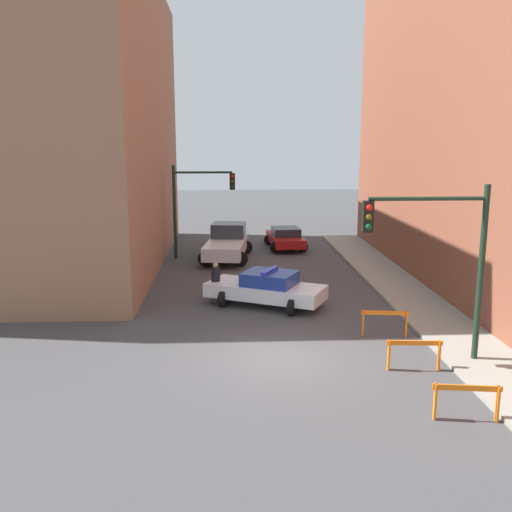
# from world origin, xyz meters

# --- Properties ---
(ground_plane) EXTENTS (120.00, 120.00, 0.00)m
(ground_plane) POSITION_xyz_m (0.00, 0.00, 0.00)
(ground_plane) COLOR #424244
(sidewalk_right) EXTENTS (2.40, 44.00, 0.12)m
(sidewalk_right) POSITION_xyz_m (6.20, 0.00, 0.06)
(sidewalk_right) COLOR gray
(sidewalk_right) RESTS_ON ground_plane
(building_corner_left) EXTENTS (14.00, 20.00, 14.66)m
(building_corner_left) POSITION_xyz_m (-12.00, 14.00, 7.33)
(building_corner_left) COLOR #93664C
(building_corner_left) RESTS_ON ground_plane
(traffic_light_near) EXTENTS (3.64, 0.35, 5.20)m
(traffic_light_near) POSITION_xyz_m (4.73, -0.50, 3.53)
(traffic_light_near) COLOR black
(traffic_light_near) RESTS_ON sidewalk_right
(traffic_light_far) EXTENTS (3.44, 0.35, 5.20)m
(traffic_light_far) POSITION_xyz_m (-3.30, 15.23, 3.40)
(traffic_light_far) COLOR black
(traffic_light_far) RESTS_ON ground_plane
(police_car) EXTENTS (5.03, 3.74, 1.52)m
(police_car) POSITION_xyz_m (0.06, 5.73, 0.72)
(police_car) COLOR white
(police_car) RESTS_ON ground_plane
(white_truck) EXTENTS (3.04, 5.60, 1.90)m
(white_truck) POSITION_xyz_m (-1.52, 15.01, 0.91)
(white_truck) COLOR silver
(white_truck) RESTS_ON ground_plane
(parked_car_near) EXTENTS (2.47, 4.41, 1.31)m
(parked_car_near) POSITION_xyz_m (2.05, 17.96, 0.67)
(parked_car_near) COLOR maroon
(parked_car_near) RESTS_ON ground_plane
(pedestrian_crossing) EXTENTS (0.48, 0.48, 1.66)m
(pedestrian_crossing) POSITION_xyz_m (-1.98, 6.37, 0.86)
(pedestrian_crossing) COLOR #474C66
(pedestrian_crossing) RESTS_ON ground_plane
(barrier_front) EXTENTS (1.59, 0.36, 0.90)m
(barrier_front) POSITION_xyz_m (4.14, -4.07, 0.62)
(barrier_front) COLOR orange
(barrier_front) RESTS_ON ground_plane
(barrier_mid) EXTENTS (1.60, 0.28, 0.90)m
(barrier_mid) POSITION_xyz_m (3.87, -1.03, 0.62)
(barrier_mid) COLOR orange
(barrier_mid) RESTS_ON ground_plane
(barrier_back) EXTENTS (1.59, 0.34, 0.90)m
(barrier_back) POSITION_xyz_m (3.81, 1.87, 0.62)
(barrier_back) COLOR orange
(barrier_back) RESTS_ON ground_plane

